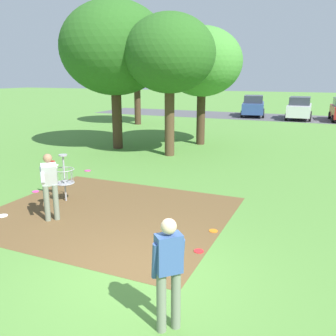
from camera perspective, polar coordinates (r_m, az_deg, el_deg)
ground_plane at (r=6.99m, az=-5.29°, el=-16.47°), size 160.00×160.00×0.00m
dirt_tee_pad at (r=9.90m, az=-9.20°, el=-6.97°), size 6.14×5.28×0.01m
disc_golf_basket at (r=10.93m, az=-16.13°, el=-1.17°), size 0.98×0.58×1.39m
player_foreground_watching at (r=9.48m, az=-18.03°, el=-2.20°), size 0.66×1.08×1.71m
player_throwing at (r=5.23m, az=0.09°, el=-15.48°), size 0.45×0.45×1.71m
frisbee_near_basket at (r=14.32m, az=-12.48°, el=-0.40°), size 0.24×0.24×0.02m
frisbee_by_tee at (r=12.23m, az=-20.05°, el=-3.48°), size 0.22×0.22×0.02m
frisbee_mid_grass at (r=7.81m, az=4.83°, el=-12.85°), size 0.21×0.21×0.02m
frisbee_far_left at (r=8.76m, az=7.12°, el=-9.76°), size 0.20×0.20×0.02m
frisbee_far_right at (r=10.50m, az=-24.47°, el=-6.83°), size 0.25×0.25×0.02m
tree_mid_left at (r=18.24m, az=-8.36°, el=18.01°), size 5.14×5.14×6.98m
tree_mid_center at (r=16.37m, az=0.25°, el=17.39°), size 3.97×3.97×6.16m
tree_mid_right at (r=27.39m, az=-4.95°, el=17.16°), size 4.73×4.73×6.98m
tree_far_left at (r=19.24m, az=5.35°, el=16.17°), size 4.08×4.08×5.96m
parking_lot_strip at (r=33.28m, az=18.44°, el=7.46°), size 36.00×6.00×0.01m
parked_car_leftmost at (r=33.70m, az=13.21°, el=9.46°), size 2.46×4.43×1.84m
parked_car_center_left at (r=32.42m, az=19.89°, el=8.82°), size 2.07×4.25×1.84m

